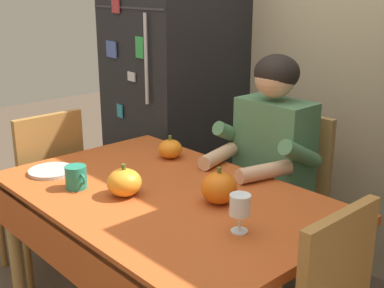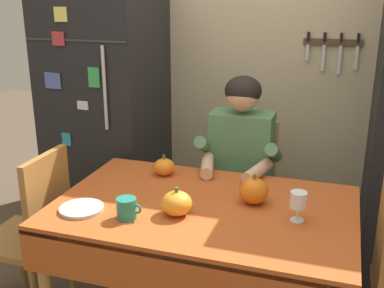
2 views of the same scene
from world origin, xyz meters
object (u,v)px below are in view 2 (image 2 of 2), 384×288
Objects in this scene: refrigerator at (107,113)px; chair_behind_person at (244,188)px; pumpkin_small at (164,167)px; chair_left_side at (34,228)px; seated_person at (239,164)px; wine_glass at (298,201)px; pumpkin_large at (254,191)px; pumpkin_medium at (177,203)px; serving_tray at (82,209)px; coffee_mug at (127,208)px; dining_table at (202,223)px.

refrigerator is 1.94× the size of chair_behind_person.
chair_behind_person is at bearing 53.85° from pumpkin_small.
seated_person is at bearing 35.74° from chair_left_side.
wine_glass is 0.25m from pumpkin_large.
seated_person reaches higher than pumpkin_medium.
serving_tray is at bearing -156.38° from pumpkin_large.
serving_tray is at bearing -118.87° from chair_behind_person.
chair_behind_person is at bearing 72.48° from coffee_mug.
wine_glass is at bearing 11.97° from serving_tray.
seated_person is at bearing 110.35° from pumpkin_large.
dining_table is at bearing -45.01° from pumpkin_small.
chair_left_side reaches higher than wine_glass.
refrigerator is 15.54× the size of coffee_mug.
chair_left_side is 1.38m from wine_glass.
pumpkin_small is (0.64, -0.57, -0.11)m from refrigerator.
coffee_mug is (0.62, -0.15, 0.28)m from chair_left_side.
chair_behind_person reaches higher than pumpkin_large.
serving_tray is at bearing -111.20° from pumpkin_small.
dining_table is 10.04× the size of pumpkin_medium.
pumpkin_large reaches higher than dining_table.
serving_tray is at bearing -20.06° from chair_left_side.
pumpkin_medium reaches higher than dining_table.
seated_person is 9.10× the size of wine_glass.
pumpkin_small is (-0.53, 0.20, -0.02)m from pumpkin_large.
pumpkin_medium is at bearing -126.96° from dining_table.
dining_table is at bearing 178.94° from wine_glass.
seated_person reaches higher than chair_left_side.
pumpkin_medium is 0.44m from serving_tray.
seated_person reaches higher than serving_tray.
pumpkin_small is at bearing -41.82° from refrigerator.
pumpkin_small is at bearing -140.35° from seated_person.
pumpkin_large is (0.22, 0.11, 0.15)m from dining_table.
pumpkin_medium is at bearing -168.41° from wine_glass.
pumpkin_medium is (-0.52, -0.11, -0.04)m from wine_glass.
seated_person is at bearing 55.81° from serving_tray.
wine_glass is at bearing 11.59° from pumpkin_medium.
seated_person is 0.74m from wine_glass.
pumpkin_large is 0.80m from serving_tray.
chair_left_side reaches higher than serving_tray.
coffee_mug is (-0.32, -0.82, 0.05)m from seated_person.
coffee_mug is at bearing -58.80° from refrigerator.
seated_person is at bearing 80.34° from pumpkin_medium.
refrigerator is at bearing 111.60° from serving_tray.
wine_glass is (0.40, -0.61, 0.10)m from seated_person.
seated_person is 0.53m from pumpkin_large.
wine_glass is 0.98× the size of pumpkin_medium.
wine_glass is 0.67× the size of serving_tray.
coffee_mug is 0.83× the size of pumpkin_medium.
chair_behind_person is 0.96m from pumpkin_medium.
dining_table is 12.16× the size of pumpkin_small.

